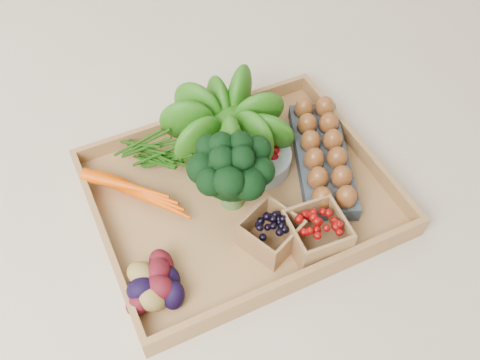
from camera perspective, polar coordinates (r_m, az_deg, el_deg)
name	(u,v)px	position (r m, az deg, el deg)	size (l,w,h in m)	color
ground	(240,199)	(1.06, 0.00, -2.02)	(4.00, 4.00, 0.00)	beige
tray	(240,197)	(1.05, 0.00, -1.78)	(0.55, 0.45, 0.01)	#A67846
carrots	(136,191)	(1.04, -11.02, -1.18)	(0.19, 0.13, 0.04)	#DF4801
lettuce	(229,118)	(1.07, -1.20, 6.58)	(0.17, 0.17, 0.17)	#1C470B
broccoli	(232,181)	(0.99, -0.85, -0.15)	(0.16, 0.16, 0.12)	black
cherry_bowl	(258,159)	(1.08, 1.91, 2.22)	(0.14, 0.14, 0.04)	#8C9EA5
egg_carton	(322,159)	(1.10, 8.72, 2.22)	(0.10, 0.29, 0.03)	#394149
potatoes	(150,280)	(0.92, -9.59, -10.44)	(0.13, 0.13, 0.08)	#460B13
punnet_blackberry	(271,233)	(0.96, 3.30, -5.64)	(0.09, 0.09, 0.06)	black
punnet_raspberry	(316,233)	(0.97, 8.16, -5.65)	(0.10, 0.10, 0.07)	#690504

